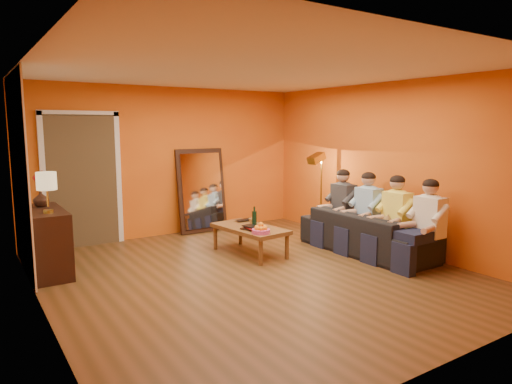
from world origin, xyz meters
TOP-DOWN VIEW (x-y plane):
  - room_shell at (0.00, 0.37)m, footprint 5.00×5.50m
  - white_accent at (-2.48, 1.75)m, footprint 0.02×1.90m
  - doorway_recess at (-1.50, 2.83)m, footprint 1.06×0.30m
  - door_jamb_left at (-2.07, 2.71)m, footprint 0.08×0.06m
  - door_jamb_right at (-0.93, 2.71)m, footprint 0.08×0.06m
  - door_header at (-1.50, 2.71)m, footprint 1.22×0.06m
  - mirror_frame at (0.55, 2.63)m, footprint 0.92×0.27m
  - mirror_glass at (0.55, 2.59)m, footprint 0.78×0.21m
  - sideboard at (-2.24, 1.55)m, footprint 0.44×1.18m
  - table_lamp at (-2.24, 1.25)m, footprint 0.24×0.24m
  - sofa at (2.00, -0.06)m, footprint 2.17×0.85m
  - coffee_table at (0.47, 0.85)m, footprint 0.75×1.28m
  - floor_lamp at (2.10, 1.11)m, footprint 0.32×0.27m
  - dog at (2.08, -0.57)m, footprint 0.39×0.58m
  - person_far_left at (2.13, -1.06)m, footprint 0.70×0.44m
  - person_mid_left at (2.13, -0.51)m, footprint 0.70×0.44m
  - person_mid_right at (2.13, 0.04)m, footprint 0.70×0.44m
  - person_far_right at (2.13, 0.59)m, footprint 0.70×0.44m
  - fruit_bowl at (0.37, 0.40)m, footprint 0.26×0.26m
  - wine_bottle at (0.52, 0.80)m, footprint 0.07×0.07m
  - tumbler at (0.59, 0.97)m, footprint 0.13×0.13m
  - laptop at (0.65, 1.20)m, footprint 0.36×0.25m
  - book_lower at (0.29, 0.65)m, footprint 0.27×0.31m
  - book_mid at (0.30, 0.66)m, footprint 0.21×0.27m
  - book_upper at (0.29, 0.64)m, footprint 0.21×0.26m
  - vase at (-2.24, 1.80)m, footprint 0.20×0.20m
  - flowers at (-2.24, 1.80)m, footprint 0.17×0.17m

SIDE VIEW (x-z plane):
  - coffee_table at x=0.47m, z-range 0.00..0.42m
  - sofa at x=2.00m, z-range 0.00..0.63m
  - dog at x=2.08m, z-range 0.00..0.67m
  - sideboard at x=-2.24m, z-range 0.00..0.85m
  - book_lower at x=0.29m, z-range 0.42..0.44m
  - laptop at x=0.65m, z-range 0.42..0.45m
  - book_mid at x=0.30m, z-range 0.44..0.46m
  - tumbler at x=0.59m, z-range 0.42..0.52m
  - book_upper at x=0.29m, z-range 0.46..0.48m
  - fruit_bowl at x=0.37m, z-range 0.42..0.58m
  - wine_bottle at x=0.52m, z-range 0.42..0.73m
  - person_far_left at x=2.13m, z-range 0.00..1.22m
  - person_mid_left at x=2.13m, z-range 0.00..1.22m
  - person_mid_right at x=2.13m, z-range 0.00..1.22m
  - person_far_right at x=2.13m, z-range 0.00..1.22m
  - floor_lamp at x=2.10m, z-range 0.00..1.44m
  - mirror_frame at x=0.55m, z-range 0.00..1.52m
  - mirror_glass at x=0.55m, z-range 0.09..1.43m
  - vase at x=-2.24m, z-range 0.85..1.06m
  - doorway_recess at x=-1.50m, z-range 0.00..2.10m
  - door_jamb_left at x=-2.07m, z-range -0.05..2.15m
  - door_jamb_right at x=-0.93m, z-range -0.05..2.15m
  - table_lamp at x=-2.24m, z-range 0.85..1.36m
  - flowers at x=-2.24m, z-range 0.97..1.45m
  - room_shell at x=0.00m, z-range 0.00..2.60m
  - white_accent at x=-2.48m, z-range 0.01..2.59m
  - door_header at x=-1.50m, z-range 2.08..2.16m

